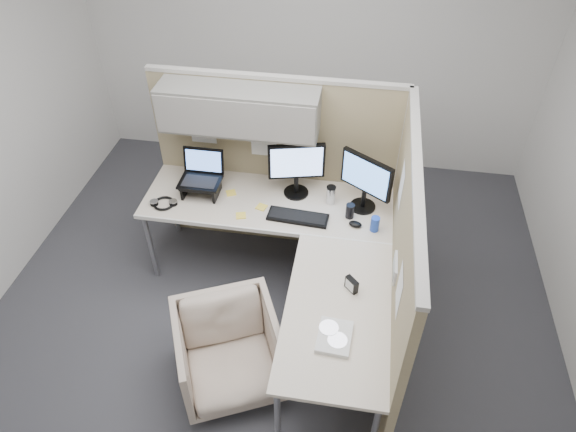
% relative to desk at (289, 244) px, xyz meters
% --- Properties ---
extents(ground, '(4.50, 4.50, 0.00)m').
position_rel_desk_xyz_m(ground, '(-0.12, -0.13, -0.69)').
color(ground, '#36363B').
rests_on(ground, ground).
extents(partition_back, '(2.00, 0.36, 1.63)m').
position_rel_desk_xyz_m(partition_back, '(-0.34, 0.70, 0.41)').
color(partition_back, tan).
rests_on(partition_back, ground).
extents(partition_right, '(0.07, 2.03, 1.63)m').
position_rel_desk_xyz_m(partition_right, '(0.78, -0.19, 0.13)').
color(partition_right, tan).
rests_on(partition_right, ground).
extents(desk, '(2.00, 1.98, 0.73)m').
position_rel_desk_xyz_m(desk, '(0.00, 0.00, 0.00)').
color(desk, beige).
rests_on(desk, ground).
extents(office_chair, '(0.88, 0.86, 0.70)m').
position_rel_desk_xyz_m(office_chair, '(-0.29, -0.73, -0.34)').
color(office_chair, beige).
rests_on(office_chair, ground).
extents(monitor_left, '(0.44, 0.20, 0.47)m').
position_rel_desk_xyz_m(monitor_left, '(-0.03, 0.54, 0.32)').
color(monitor_left, black).
rests_on(monitor_left, desk).
extents(monitor_right, '(0.39, 0.27, 0.47)m').
position_rel_desk_xyz_m(monitor_right, '(0.51, 0.46, 0.32)').
color(monitor_right, black).
rests_on(monitor_right, desk).
extents(laptop_station, '(0.33, 0.28, 0.34)m').
position_rel_desk_xyz_m(laptop_station, '(-0.78, 0.44, 0.17)').
color(laptop_station, black).
rests_on(laptop_station, desk).
extents(keyboard, '(0.47, 0.18, 0.02)m').
position_rel_desk_xyz_m(keyboard, '(0.03, 0.24, 0.05)').
color(keyboard, black).
rests_on(keyboard, desk).
extents(mouse, '(0.11, 0.09, 0.04)m').
position_rel_desk_xyz_m(mouse, '(0.47, 0.23, 0.06)').
color(mouse, black).
rests_on(mouse, desk).
extents(travel_mug, '(0.07, 0.07, 0.16)m').
position_rel_desk_xyz_m(travel_mug, '(0.26, 0.47, 0.12)').
color(travel_mug, silver).
rests_on(travel_mug, desk).
extents(soda_can_green, '(0.07, 0.07, 0.12)m').
position_rel_desk_xyz_m(soda_can_green, '(0.61, 0.21, 0.10)').
color(soda_can_green, '#1E3FA5').
rests_on(soda_can_green, desk).
extents(soda_can_silver, '(0.07, 0.07, 0.12)m').
position_rel_desk_xyz_m(soda_can_silver, '(0.42, 0.32, 0.10)').
color(soda_can_silver, black).
rests_on(soda_can_silver, desk).
extents(sticky_note_d, '(0.09, 0.09, 0.01)m').
position_rel_desk_xyz_m(sticky_note_d, '(-0.27, 0.32, 0.05)').
color(sticky_note_d, yellow).
rests_on(sticky_note_d, desk).
extents(sticky_note_c, '(0.10, 0.10, 0.01)m').
position_rel_desk_xyz_m(sticky_note_c, '(-0.55, 0.46, 0.05)').
color(sticky_note_c, yellow).
rests_on(sticky_note_c, desk).
extents(sticky_note_a, '(0.09, 0.09, 0.01)m').
position_rel_desk_xyz_m(sticky_note_a, '(-0.40, 0.20, 0.05)').
color(sticky_note_a, yellow).
rests_on(sticky_note_a, desk).
extents(headphones, '(0.21, 0.20, 0.03)m').
position_rel_desk_xyz_m(headphones, '(-1.04, 0.23, 0.06)').
color(headphones, black).
rests_on(headphones, desk).
extents(paper_stack, '(0.22, 0.27, 0.03)m').
position_rel_desk_xyz_m(paper_stack, '(0.41, -0.80, 0.06)').
color(paper_stack, white).
rests_on(paper_stack, desk).
extents(desk_clock, '(0.10, 0.10, 0.10)m').
position_rel_desk_xyz_m(desk_clock, '(0.48, -0.40, 0.09)').
color(desk_clock, black).
rests_on(desk_clock, desk).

